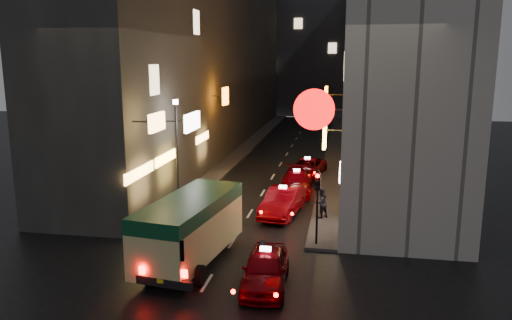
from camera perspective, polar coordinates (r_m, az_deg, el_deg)
The scene contains 14 objects.
building_left at distance 49.31m, azimuth -5.39°, elevation 11.97°, with size 7.70×52.25×18.00m.
building_right at distance 47.63m, azimuth 13.92°, elevation 11.70°, with size 8.24×52.00×18.00m.
building_far at distance 79.75m, azimuth 6.64°, elevation 13.24°, with size 30.00×10.00×22.00m, color #313136.
sidewalk_left at distance 49.22m, azimuth -0.98°, elevation 1.58°, with size 1.50×52.00×0.15m, color #413E3C.
sidewalk_right at distance 48.33m, azimuth 8.96°, elevation 1.25°, with size 1.50×52.00×0.15m, color #413E3C.
minibus at distance 21.51m, azimuth -7.51°, elevation -7.07°, with size 3.22×6.93×2.86m.
taxi_near at distance 19.56m, azimuth 1.09°, elevation -11.99°, with size 2.41×5.33×1.83m.
taxi_second at distance 27.93m, azimuth 3.07°, elevation -4.54°, with size 3.12×5.92×1.96m.
taxi_third at distance 32.52m, azimuth 4.65°, elevation -2.34°, with size 2.35×5.33×1.84m.
taxi_far at distance 37.17m, azimuth 5.89°, elevation -0.71°, with size 2.76×5.07×1.70m.
pedestrian_crossing at distance 20.29m, azimuth 0.87°, elevation -10.94°, with size 0.58×0.37×1.76m, color black.
pedestrian_sidewalk at distance 27.21m, azimuth 7.45°, elevation -4.66°, with size 0.70×0.44×1.87m, color black.
traffic_light at distance 22.85m, azimuth 7.03°, elevation -3.64°, with size 0.26×0.43×3.50m.
lamp_post at distance 28.56m, azimuth -9.04°, elevation 1.52°, with size 0.28×0.28×6.22m.
Camera 1 is at (5.10, -13.55, 8.67)m, focal length 35.00 mm.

